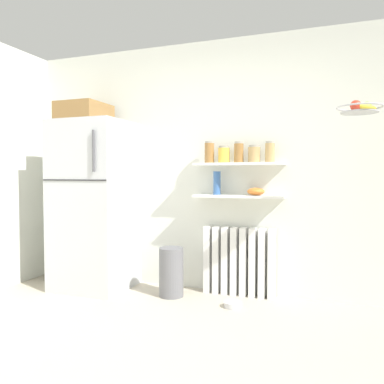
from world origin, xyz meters
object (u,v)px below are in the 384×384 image
Objects in this scene: refrigerator at (94,201)px; shelf_bowl at (256,191)px; storage_jar_1 at (224,155)px; vase at (217,183)px; storage_jar_0 at (209,152)px; hanging_fruit_basket at (360,108)px; trash_bin at (171,272)px; storage_jar_4 at (270,152)px; pet_food_bowl at (233,305)px; storage_jar_2 at (239,152)px; storage_jar_3 at (254,154)px; radiator at (239,261)px.

shelf_bowl is at bearing 7.88° from refrigerator.
storage_jar_1 reaches higher than vase.
hanging_fruit_basket reaches higher than storage_jar_0.
trash_bin is (-0.32, -0.24, -1.20)m from storage_jar_0.
storage_jar_4 is at bearing 0.00° from storage_jar_0.
refrigerator is at bearing 174.74° from hanging_fruit_basket.
refrigerator reaches higher than shelf_bowl.
storage_jar_0 reaches higher than pet_food_bowl.
storage_jar_2 is 0.42m from shelf_bowl.
storage_jar_1 is 0.30m from vase.
pet_food_bowl is at bearing -109.02° from storage_jar_3.
storage_jar_2 is at bearing 180.00° from shelf_bowl.
storage_jar_0 is at bearing -180.00° from storage_jar_2.
shelf_bowl reaches higher than trash_bin.
trash_bin is 3.03× the size of pet_food_bowl.
trash_bin is at bearing -156.79° from radiator.
refrigerator is 8.97× the size of storage_jar_0.
storage_jar_1 is 1.29m from trash_bin.
radiator is at bearing 94.82° from pet_food_bowl.
trash_bin is (-0.40, -0.24, -0.89)m from vase.
storage_jar_1 is at bearing 0.00° from storage_jar_0.
trash_bin is (-0.93, -0.24, -1.19)m from storage_jar_4.
hanging_fruit_basket is at bearing -23.98° from storage_jar_2.
shelf_bowl is 1.16m from trash_bin.
vase reaches higher than pet_food_bowl.
storage_jar_0 is 1.50m from pet_food_bowl.
pet_food_bowl is at bearing -127.99° from storage_jar_4.
pet_food_bowl is at bearing -4.20° from refrigerator.
hanging_fruit_basket is (0.91, -0.47, 0.32)m from storage_jar_3.
refrigerator reaches higher than storage_jar_4.
storage_jar_4 is 1.48m from pet_food_bowl.
radiator is 2.09× the size of hanging_fruit_basket.
storage_jar_1 is at bearing 9.71° from refrigerator.
storage_jar_3 is at bearing -0.00° from storage_jar_2.
storage_jar_3 is at bearing 0.00° from storage_jar_0.
storage_jar_4 is 0.59× the size of hanging_fruit_basket.
hanging_fruit_basket is (1.06, -0.50, 1.39)m from radiator.
vase is at bearing 180.00° from storage_jar_1.
storage_jar_1 and storage_jar_3 have the same top height.
storage_jar_4 is 0.94m from hanging_fruit_basket.
shelf_bowl is at bearing 16.63° from trash_bin.
shelf_bowl is (1.70, 0.23, 0.12)m from refrigerator.
radiator is 1.09m from storage_jar_1.
storage_jar_3 reaches higher than shelf_bowl.
storage_jar_0 is 1.06× the size of storage_jar_2.
storage_jar_1 is 0.83× the size of storage_jar_4.
radiator is at bearing 9.85° from refrigerator.
storage_jar_0 is 0.64× the size of hanging_fruit_basket.
refrigerator reaches higher than vase.
vase reaches higher than shelf_bowl.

